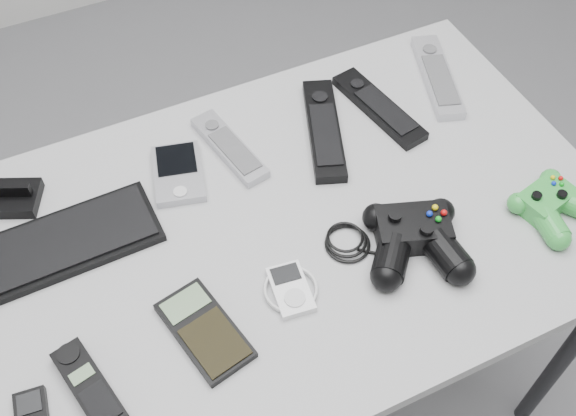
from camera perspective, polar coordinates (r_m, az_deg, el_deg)
name	(u,v)px	position (r m, az deg, el deg)	size (l,w,h in m)	color
floor	(323,379)	(1.74, 2.98, -14.25)	(3.50, 3.50, 0.00)	slate
desk	(291,243)	(1.15, 0.27, -2.98)	(1.05, 0.68, 0.71)	#9E9EA1
pda_keyboard	(64,243)	(1.12, -18.46, -2.80)	(0.30, 0.13, 0.02)	black
dock_bracket	(12,194)	(1.20, -22.33, 1.10)	(0.08, 0.07, 0.04)	black
pda	(178,173)	(1.17, -9.29, 2.96)	(0.08, 0.13, 0.02)	#A1A1A8
remote_silver_a	(229,147)	(1.20, -4.99, 5.18)	(0.05, 0.19, 0.02)	#A1A1A8
remote_black_a	(324,129)	(1.22, 3.07, 6.73)	(0.06, 0.24, 0.02)	black
remote_black_b	(379,107)	(1.27, 7.70, 8.49)	(0.05, 0.22, 0.02)	black
remote_silver_b	(437,76)	(1.36, 12.53, 10.89)	(0.05, 0.23, 0.02)	#B2B2B9
cordless_handset	(89,386)	(0.99, -16.50, -14.25)	(0.04, 0.14, 0.02)	black
calculator	(204,330)	(1.00, -7.09, -10.21)	(0.08, 0.16, 0.02)	black
mp3_player	(291,289)	(1.02, 0.23, -6.87)	(0.08, 0.09, 0.02)	silver
controller_black	(415,236)	(1.07, 10.70, -2.37)	(0.27, 0.17, 0.05)	black
controller_green	(552,203)	(1.18, 21.48, 0.38)	(0.13, 0.14, 0.04)	green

